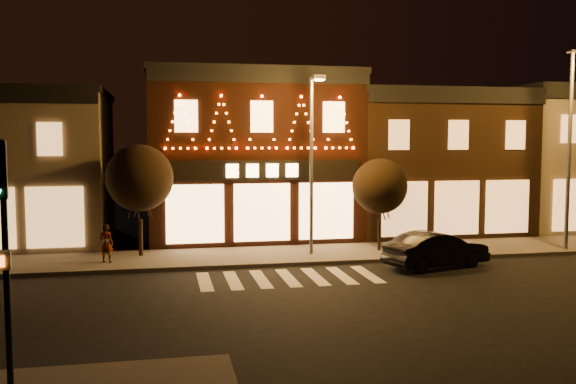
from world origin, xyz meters
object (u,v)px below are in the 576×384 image
object	(u,v)px
streetlamp_mid	(313,151)
dark_sedan	(437,250)
pedestrian	(106,243)
traffic_signal_near	(1,214)

from	to	relation	value
streetlamp_mid	dark_sedan	xyz separation A→B (m)	(4.30, -2.80, -3.79)
streetlamp_mid	dark_sedan	world-z (taller)	streetlamp_mid
dark_sedan	pedestrian	size ratio (longest dim) A/B	2.82
traffic_signal_near	streetlamp_mid	size ratio (longest dim) A/B	0.66
dark_sedan	traffic_signal_near	bearing A→B (deg)	108.87
dark_sedan	pedestrian	bearing A→B (deg)	60.60
streetlamp_mid	pedestrian	xyz separation A→B (m)	(-8.34, 0.03, -3.59)
traffic_signal_near	pedestrian	world-z (taller)	traffic_signal_near
pedestrian	dark_sedan	bearing A→B (deg)	-172.30
traffic_signal_near	dark_sedan	size ratio (longest dim) A/B	1.13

